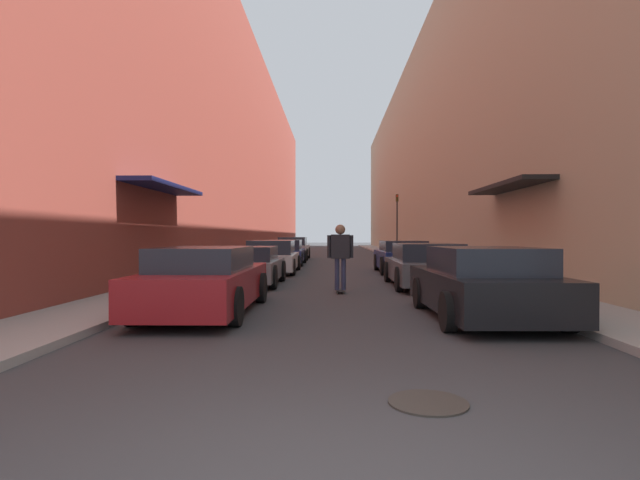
# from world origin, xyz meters

# --- Properties ---
(ground) EXTENTS (152.54, 152.54, 0.00)m
(ground) POSITION_xyz_m (0.00, 27.73, 0.00)
(ground) COLOR #38383A
(curb_strip_left) EXTENTS (1.80, 69.34, 0.12)m
(curb_strip_left) POSITION_xyz_m (-4.52, 34.67, 0.06)
(curb_strip_left) COLOR gray
(curb_strip_left) RESTS_ON ground
(curb_strip_right) EXTENTS (1.80, 69.34, 0.12)m
(curb_strip_right) POSITION_xyz_m (4.52, 34.67, 0.06)
(curb_strip_right) COLOR gray
(curb_strip_right) RESTS_ON ground
(building_row_left) EXTENTS (4.90, 69.34, 15.15)m
(building_row_left) POSITION_xyz_m (-7.42, 34.67, 7.57)
(building_row_left) COLOR brown
(building_row_left) RESTS_ON ground
(building_row_right) EXTENTS (4.90, 69.34, 14.30)m
(building_row_right) POSITION_xyz_m (7.42, 34.67, 7.15)
(building_row_right) COLOR tan
(building_row_right) RESTS_ON ground
(parked_car_left_0) EXTENTS (1.85, 4.72, 1.26)m
(parked_car_left_0) POSITION_xyz_m (-2.47, 6.95, 0.62)
(parked_car_left_0) COLOR maroon
(parked_car_left_0) RESTS_ON ground
(parked_car_left_1) EXTENTS (2.04, 3.94, 1.15)m
(parked_car_left_1) POSITION_xyz_m (-2.62, 12.35, 0.57)
(parked_car_left_1) COLOR gray
(parked_car_left_1) RESTS_ON ground
(parked_car_left_2) EXTENTS (2.02, 4.72, 1.29)m
(parked_car_left_2) POSITION_xyz_m (-2.46, 17.26, 0.62)
(parked_car_left_2) COLOR silver
(parked_car_left_2) RESTS_ON ground
(parked_car_left_3) EXTENTS (2.01, 4.81, 1.26)m
(parked_car_left_3) POSITION_xyz_m (-2.49, 22.62, 0.62)
(parked_car_left_3) COLOR navy
(parked_car_left_3) RESTS_ON ground
(parked_car_left_4) EXTENTS (1.98, 4.54, 1.38)m
(parked_car_left_4) POSITION_xyz_m (-2.52, 28.31, 0.67)
(parked_car_left_4) COLOR #B7B7BC
(parked_car_left_4) RESTS_ON ground
(parked_car_right_0) EXTENTS (1.98, 4.13, 1.27)m
(parked_car_right_0) POSITION_xyz_m (2.60, 6.39, 0.62)
(parked_car_right_0) COLOR black
(parked_car_right_0) RESTS_ON ground
(parked_car_right_1) EXTENTS (2.06, 4.54, 1.25)m
(parked_car_right_1) POSITION_xyz_m (2.62, 11.96, 0.61)
(parked_car_right_1) COLOR #515459
(parked_car_right_1) RESTS_ON ground
(parked_car_right_2) EXTENTS (1.95, 4.40, 1.27)m
(parked_car_right_2) POSITION_xyz_m (2.69, 17.35, 0.63)
(parked_car_right_2) COLOR navy
(parked_car_right_2) RESTS_ON ground
(skateboarder) EXTENTS (0.67, 0.78, 1.76)m
(skateboarder) POSITION_xyz_m (0.13, 10.38, 1.08)
(skateboarder) COLOR black
(skateboarder) RESTS_ON ground
(manhole_cover) EXTENTS (0.70, 0.70, 0.02)m
(manhole_cover) POSITION_xyz_m (0.78, 1.93, 0.01)
(manhole_cover) COLOR #332D28
(manhole_cover) RESTS_ON ground
(traffic_light) EXTENTS (0.16, 0.22, 3.96)m
(traffic_light) POSITION_xyz_m (4.00, 29.12, 2.53)
(traffic_light) COLOR #2D2D2D
(traffic_light) RESTS_ON curb_strip_right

